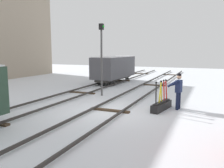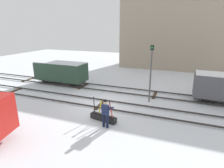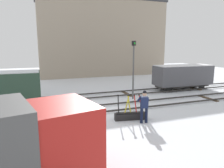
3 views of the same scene
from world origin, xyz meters
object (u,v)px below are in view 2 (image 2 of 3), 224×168
Objects in this scene: rail_worker at (106,112)px; freight_car_far_end at (61,72)px; signal_post at (151,69)px; switch_lever_frame at (103,117)px.

freight_car_far_end is at bearing 150.73° from rail_worker.
rail_worker is 5.40m from signal_post.
freight_car_far_end is (-7.25, 5.78, 1.08)m from switch_lever_frame.
signal_post is at bearing -9.00° from freight_car_far_end.
rail_worker is (0.45, -0.68, 0.74)m from switch_lever_frame.
signal_post reaches higher than switch_lever_frame.
switch_lever_frame is 5.28m from signal_post.
switch_lever_frame is 9.33m from freight_car_far_end.
freight_car_far_end is (-7.70, 6.46, 0.33)m from rail_worker.
freight_car_far_end reaches higher than rail_worker.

